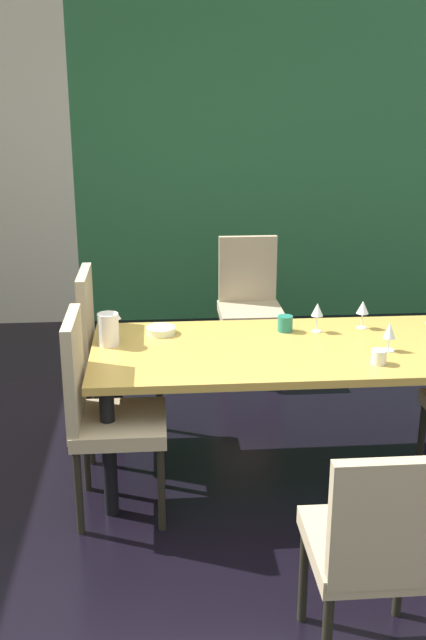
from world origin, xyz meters
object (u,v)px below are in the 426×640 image
Objects in this scene: dining_table at (291,360)px; cup_rear at (379,357)px; cup_east at (285,324)px; wine_glass_corner at (390,332)px; chair_head_far at (249,299)px; wine_glass_center at (317,311)px; serving_bowl_left at (161,330)px; chair_left_near at (101,407)px; pitcher_south at (109,329)px; chair_left_far at (109,354)px; chair_head_near at (379,544)px; wine_glass_near_shelf at (363,308)px.

cup_rear is (0.38, -0.27, 0.11)m from dining_table.
cup_rear is at bearing -54.40° from cup_east.
cup_rear is at bearing -120.75° from wine_glass_corner.
chair_head_far is 6.00× the size of wine_glass_center.
wine_glass_center is 0.86m from serving_bowl_left.
chair_left_near is at bearing -154.37° from wine_glass_center.
pitcher_south reaches higher than serving_bowl_left.
chair_left_near is 0.67m from serving_bowl_left.
chair_left_far reaches higher than chair_head_far.
cup_rear is (0.41, -1.70, 0.20)m from chair_head_far.
cup_rear is at bearing 92.37° from chair_left_near.
chair_head_near is 5.26× the size of pitcher_south.
chair_head_near is 1.84m from serving_bowl_left.
wine_glass_center is at bearing 50.90° from dining_table.
chair_head_far reaches higher than wine_glass_center.
wine_glass_near_shelf is 0.55m from cup_rear.
chair_left_near reaches higher than cup_rear.
dining_table is at bearing -149.29° from wine_glass_near_shelf.
chair_head_near is at bearing -106.35° from cup_rear.
wine_glass_near_shelf is at bearing 95.78° from wine_glass_corner.
dining_table is 0.27m from cup_east.
pitcher_south is at bearing 174.07° from dining_table.
dining_table is 0.96m from pitcher_south.
serving_bowl_left is 1.84× the size of cup_east.
chair_left_far is at bearing 156.11° from cup_rear.
wine_glass_center reaches higher than cup_east.
chair_left_near is 6.27× the size of serving_bowl_left.
chair_left_far is at bearing 119.82° from chair_head_near.
wine_glass_corner is (0.04, -0.36, -0.01)m from wine_glass_near_shelf.
serving_bowl_left is 0.92× the size of pitcher_south.
chair_left_near reaches higher than chair_head_near.
wine_glass_corner is at bearing 99.02° from chair_left_near.
chair_head_near reaches higher than dining_table.
chair_head_far is at bearing 112.22° from wine_glass_near_shelf.
dining_table is 13.16× the size of wine_glass_near_shelf.
wine_glass_corner reaches higher than cup_rear.
chair_left_near is 1.30m from wine_glass_center.
cup_east is (-0.17, 0.02, -0.08)m from wine_glass_center.
pitcher_south is (-1.42, 0.19, -0.01)m from wine_glass_corner.
chair_head_far reaches higher than cup_rear.
wine_glass_corner is (1.44, 0.23, 0.26)m from chair_left_near.
dining_table is at bearing 168.72° from wine_glass_corner.
serving_bowl_left is (0.30, -0.07, 0.16)m from chair_left_far.
chair_left_far is 6.45× the size of wine_glass_center.
dining_table is at bearing -20.80° from serving_bowl_left.
chair_head_near reaches higher than wine_glass_center.
wine_glass_corner is 1.44m from pitcher_south.
chair_left_near is 11.55× the size of cup_east.
cup_east is 0.50× the size of pitcher_south.
chair_left_near is at bearing -149.59° from cup_east.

